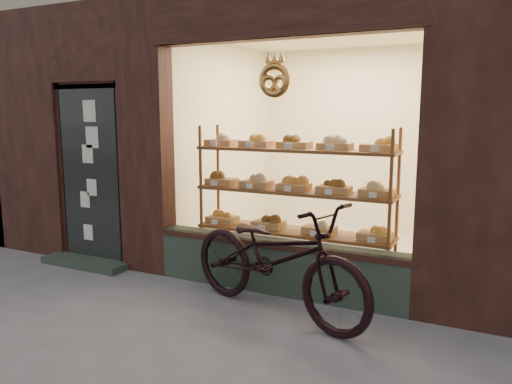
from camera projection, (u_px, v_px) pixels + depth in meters
The scene contains 3 objects.
ground at pixel (97, 378), 3.52m from camera, with size 90.00×90.00×0.00m, color #57575F.
display_shelf at pixel (294, 202), 5.43m from camera, with size 2.20×0.45×1.70m.
bicycle at pixel (276, 257), 4.55m from camera, with size 0.72×2.06×1.08m, color black.
Camera 1 is at (2.45, -2.42, 1.87)m, focal length 35.00 mm.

